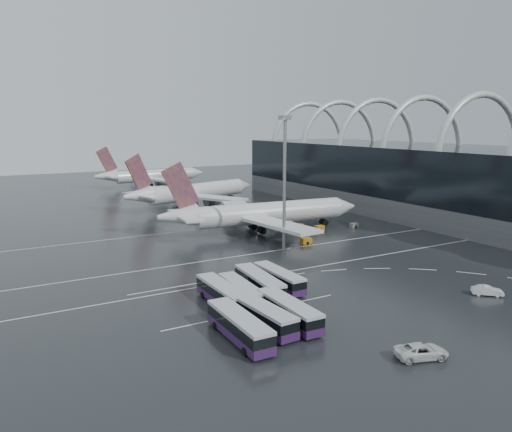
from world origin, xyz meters
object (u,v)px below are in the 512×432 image
bus_row_near_b (241,291)px  van_curve_c (487,291)px  bus_row_far_c (289,311)px  van_curve_a (421,351)px  bus_row_far_a (239,326)px  floodlight_mast (285,166)px  airliner_gate_c (150,176)px  bus_row_far_b (261,315)px  airliner_gate_b (191,193)px  bus_row_near_d (279,278)px  bus_row_near_c (259,283)px  gse_cart_belly_a (320,228)px  gse_cart_belly_c (306,241)px  airliner_main (261,214)px  gse_cart_belly_e (299,226)px  bus_row_near_a (222,294)px  gse_cart_belly_d (354,225)px

bus_row_near_b → van_curve_c: bus_row_near_b is taller
bus_row_far_c → van_curve_a: bearing=-153.6°
bus_row_far_a → floodlight_mast: floodlight_mast is taller
airliner_gate_c → bus_row_far_b: 157.26m
bus_row_far_a → airliner_gate_b: bearing=-17.7°
bus_row_near_d → bus_row_far_c: bus_row_far_c is taller
airliner_gate_c → bus_row_near_c: size_ratio=3.61×
bus_row_far_a → gse_cart_belly_a: size_ratio=5.94×
van_curve_a → airliner_gate_b: bearing=10.0°
van_curve_a → gse_cart_belly_c: (20.83, 52.19, -0.21)m
bus_row_near_d → bus_row_far_b: size_ratio=0.93×
bus_row_near_b → van_curve_a: bus_row_near_b is taller
airliner_gate_c → gse_cart_belly_a: airliner_gate_c is taller
bus_row_far_b → airliner_main: bearing=-33.4°
bus_row_near_b → van_curve_a: 28.34m
van_curve_a → floodlight_mast: (14.17, 51.11, 16.94)m
airliner_main → bus_row_far_c: 57.66m
bus_row_far_b → gse_cart_belly_c: bearing=-45.7°
bus_row_far_b → van_curve_c: size_ratio=2.80×
bus_row_far_b → gse_cart_belly_a: (43.67, 45.27, -1.15)m
airliner_gate_c → gse_cart_belly_c: (-2.11, -118.06, -3.69)m
bus_row_near_c → airliner_gate_b: bearing=-10.4°
van_curve_c → gse_cart_belly_c: van_curve_c is taller
bus_row_far_b → gse_cart_belly_e: size_ratio=5.73×
bus_row_far_a → bus_row_near_c: bearing=-37.0°
bus_row_near_b → van_curve_c: size_ratio=2.62×
airliner_main → van_curve_c: (7.67, -57.89, -3.77)m
bus_row_far_a → bus_row_far_b: bearing=-64.5°
airliner_main → gse_cart_belly_c: size_ratio=22.05×
bus_row_far_c → gse_cart_belly_e: 61.57m
bus_row_near_d → van_curve_c: bearing=-126.0°
airliner_main → bus_row_far_b: airliner_main is taller
bus_row_far_a → van_curve_a: bearing=-131.6°
bus_row_far_a → van_curve_c: (41.71, -4.99, -1.04)m
bus_row_far_a → gse_cart_belly_c: (36.75, 37.27, -1.15)m
bus_row_far_b → van_curve_c: 38.03m
bus_row_near_a → airliner_main: bearing=-36.3°
gse_cart_belly_a → gse_cart_belly_c: gse_cart_belly_c is taller
bus_row_near_c → bus_row_far_a: size_ratio=1.00×
bus_row_far_a → van_curve_c: size_ratio=2.86×
airliner_gate_b → gse_cart_belly_d: size_ratio=23.28×
airliner_main → bus_row_far_c: airliner_main is taller
airliner_gate_c → bus_row_far_c: size_ratio=3.77×
airliner_main → airliner_gate_b: airliner_main is taller
bus_row_near_a → bus_row_near_d: bus_row_near_a is taller
bus_row_far_c → floodlight_mast: size_ratio=0.46×
bus_row_far_c → van_curve_c: (33.41, -6.36, -0.97)m
bus_row_near_c → van_curve_a: bus_row_near_c is taller
bus_row_near_d → van_curve_a: (0.92, -29.37, -0.79)m
bus_row_near_a → bus_row_near_c: bus_row_near_c is taller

